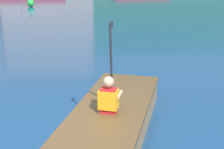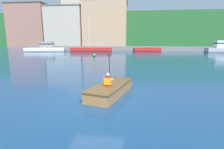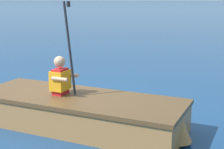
{
  "view_description": "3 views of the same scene",
  "coord_description": "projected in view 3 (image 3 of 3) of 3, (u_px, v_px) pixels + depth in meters",
  "views": [
    {
      "loc": [
        0.42,
        -4.44,
        2.67
      ],
      "look_at": [
        0.64,
        1.21,
        0.82
      ],
      "focal_mm": 55.0,
      "sensor_mm": 36.0,
      "label": 1
    },
    {
      "loc": [
        1.58,
        -6.85,
        2.46
      ],
      "look_at": [
        0.64,
        1.21,
        0.82
      ],
      "focal_mm": 28.0,
      "sensor_mm": 36.0,
      "label": 2
    },
    {
      "loc": [
        5.36,
        1.94,
        1.91
      ],
      "look_at": [
        0.64,
        1.21,
        0.82
      ],
      "focal_mm": 55.0,
      "sensor_mm": 36.0,
      "label": 3
    }
  ],
  "objects": [
    {
      "name": "person_paddler",
      "position": [
        61.0,
        77.0,
        5.12
      ],
      "size": [
        0.41,
        0.41,
        1.38
      ],
      "color": "red",
      "rests_on": "rowboat_foreground"
    },
    {
      "name": "rowboat_foreground",
      "position": [
        82.0,
        110.0,
        5.08
      ],
      "size": [
        1.95,
        3.35,
        0.47
      ],
      "color": "#A3703D",
      "rests_on": "ground"
    },
    {
      "name": "ground_plane",
      "position": [
        48.0,
        110.0,
        5.88
      ],
      "size": [
        300.0,
        300.0,
        0.0
      ],
      "primitive_type": "plane",
      "color": "navy"
    }
  ]
}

